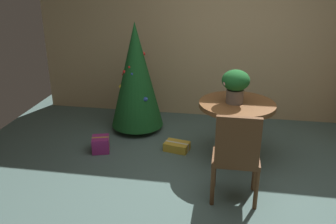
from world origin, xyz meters
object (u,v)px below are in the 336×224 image
(round_dining_table, at_px, (235,123))
(gift_box_gold, at_px, (177,146))
(flower_vase, at_px, (235,83))
(gift_box_purple, at_px, (100,144))
(wooden_chair_near, at_px, (236,154))
(holiday_tree, at_px, (136,75))

(round_dining_table, xyz_separation_m, gift_box_gold, (-0.73, 0.11, -0.43))
(flower_vase, bearing_deg, gift_box_gold, 170.35)
(round_dining_table, distance_m, gift_box_purple, 1.76)
(round_dining_table, xyz_separation_m, wooden_chair_near, (0.00, -0.90, 0.06))
(round_dining_table, distance_m, holiday_tree, 1.61)
(round_dining_table, xyz_separation_m, gift_box_purple, (-1.71, -0.08, -0.39))
(flower_vase, height_order, wooden_chair_near, flower_vase)
(holiday_tree, bearing_deg, round_dining_table, -26.06)
(flower_vase, height_order, gift_box_purple, flower_vase)
(round_dining_table, height_order, holiday_tree, holiday_tree)
(round_dining_table, bearing_deg, gift_box_purple, -177.40)
(flower_vase, xyz_separation_m, gift_box_gold, (-0.70, 0.12, -0.94))
(flower_vase, bearing_deg, round_dining_table, 10.67)
(flower_vase, relative_size, gift_box_purple, 1.39)
(gift_box_purple, distance_m, gift_box_gold, 1.00)
(holiday_tree, bearing_deg, gift_box_purple, -111.65)
(round_dining_table, height_order, wooden_chair_near, wooden_chair_near)
(holiday_tree, xyz_separation_m, gift_box_gold, (0.67, -0.58, -0.77))
(wooden_chair_near, distance_m, gift_box_gold, 1.35)
(holiday_tree, xyz_separation_m, gift_box_purple, (-0.30, -0.77, -0.73))
(flower_vase, xyz_separation_m, holiday_tree, (-1.37, 0.70, -0.16))
(round_dining_table, height_order, gift_box_purple, round_dining_table)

